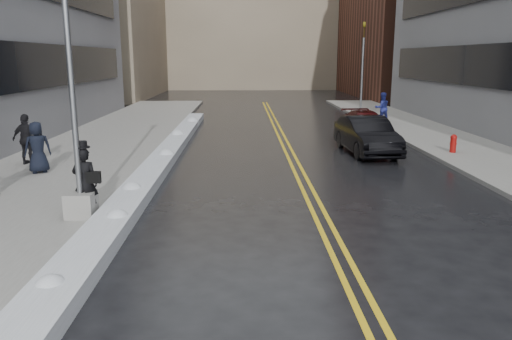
{
  "coord_description": "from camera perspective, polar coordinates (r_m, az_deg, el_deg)",
  "views": [
    {
      "loc": [
        0.58,
        -9.51,
        3.87
      ],
      "look_at": [
        0.87,
        1.87,
        1.3
      ],
      "focal_mm": 35.0,
      "sensor_mm": 36.0,
      "label": 1
    }
  ],
  "objects": [
    {
      "name": "ground",
      "position": [
        10.28,
        -4.65,
        -9.42
      ],
      "size": [
        160.0,
        160.0,
        0.0
      ],
      "primitive_type": "plane",
      "color": "black",
      "rests_on": "ground"
    },
    {
      "name": "sidewalk_west",
      "position": [
        20.86,
        -19.12,
        1.53
      ],
      "size": [
        5.5,
        50.0,
        0.15
      ],
      "primitive_type": "cube",
      "color": "gray",
      "rests_on": "ground"
    },
    {
      "name": "sidewalk_east",
      "position": [
        22.0,
        23.92,
        1.68
      ],
      "size": [
        4.0,
        50.0,
        0.15
      ],
      "primitive_type": "cube",
      "color": "gray",
      "rests_on": "ground"
    },
    {
      "name": "lane_line_left",
      "position": [
        19.97,
        3.64,
        1.53
      ],
      "size": [
        0.12,
        50.0,
        0.01
      ],
      "primitive_type": "cube",
      "color": "gold",
      "rests_on": "ground"
    },
    {
      "name": "lane_line_right",
      "position": [
        20.0,
        4.5,
        1.53
      ],
      "size": [
        0.12,
        50.0,
        0.01
      ],
      "primitive_type": "cube",
      "color": "gold",
      "rests_on": "ground"
    },
    {
      "name": "snow_ridge",
      "position": [
        18.15,
        -11.05,
        0.72
      ],
      "size": [
        0.9,
        30.0,
        0.34
      ],
      "primitive_type": "cube",
      "color": "silver",
      "rests_on": "ground"
    },
    {
      "name": "building_west_far",
      "position": [
        56.11,
        -19.02,
        17.3
      ],
      "size": [
        14.0,
        22.0,
        18.0
      ],
      "primitive_type": "cube",
      "color": "gray",
      "rests_on": "ground"
    },
    {
      "name": "building_far",
      "position": [
        69.89,
        -0.32,
        18.57
      ],
      "size": [
        36.0,
        16.0,
        22.0
      ],
      "primitive_type": "cube",
      "color": "gray",
      "rests_on": "ground"
    },
    {
      "name": "lamppost",
      "position": [
        12.22,
        -20.07,
        5.68
      ],
      "size": [
        0.65,
        0.65,
        7.62
      ],
      "color": "gray",
      "rests_on": "sidewalk_west"
    },
    {
      "name": "fire_hydrant",
      "position": [
        21.51,
        21.62,
        2.94
      ],
      "size": [
        0.26,
        0.26,
        0.73
      ],
      "color": "maroon",
      "rests_on": "sidewalk_east"
    },
    {
      "name": "traffic_signal",
      "position": [
        34.44,
        12.07,
        11.66
      ],
      "size": [
        0.16,
        0.2,
        6.0
      ],
      "color": "gray",
      "rests_on": "sidewalk_east"
    },
    {
      "name": "pedestrian_fedora",
      "position": [
        12.56,
        -18.94,
        -1.3
      ],
      "size": [
        0.62,
        0.42,
        1.65
      ],
      "primitive_type": "imported",
      "rotation": [
        0.0,
        0.0,
        3.1
      ],
      "color": "black",
      "rests_on": "sidewalk_west"
    },
    {
      "name": "pedestrian_c",
      "position": [
        17.85,
        -23.7,
        2.39
      ],
      "size": [
        0.99,
        0.86,
        1.7
      ],
      "primitive_type": "imported",
      "rotation": [
        0.0,
        0.0,
        3.62
      ],
      "color": "black",
      "rests_on": "sidewalk_west"
    },
    {
      "name": "pedestrian_d",
      "position": [
        19.44,
        -24.72,
        3.2
      ],
      "size": [
        1.1,
        0.59,
        1.79
      ],
      "primitive_type": "imported",
      "rotation": [
        0.0,
        0.0,
        2.99
      ],
      "color": "black",
      "rests_on": "sidewalk_west"
    },
    {
      "name": "pedestrian_east",
      "position": [
        29.88,
        14.21,
        6.89
      ],
      "size": [
        0.93,
        0.76,
        1.77
      ],
      "primitive_type": "imported",
      "rotation": [
        0.0,
        0.0,
        3.25
      ],
      "color": "navy",
      "rests_on": "sidewalk_east"
    },
    {
      "name": "car_black",
      "position": [
        20.96,
        12.53,
        3.89
      ],
      "size": [
        1.94,
        4.73,
        1.52
      ],
      "primitive_type": "imported",
      "rotation": [
        0.0,
        0.0,
        0.07
      ],
      "color": "black",
      "rests_on": "ground"
    },
    {
      "name": "car_maroon",
      "position": [
        25.81,
        12.43,
        5.19
      ],
      "size": [
        2.01,
        4.38,
        1.24
      ],
      "primitive_type": "imported",
      "rotation": [
        0.0,
        0.0,
        0.06
      ],
      "color": "#37080A",
      "rests_on": "ground"
    }
  ]
}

